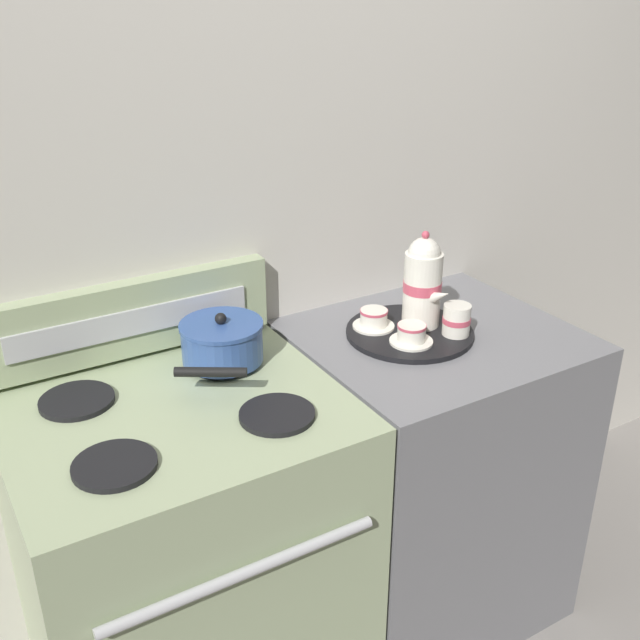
% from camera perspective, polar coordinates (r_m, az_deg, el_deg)
% --- Properties ---
extents(wall_back, '(6.00, 0.05, 2.20)m').
position_cam_1_polar(wall_back, '(1.97, -5.28, 5.47)').
color(wall_back, beige).
rests_on(wall_back, ground).
extents(stove, '(0.73, 0.64, 0.91)m').
position_cam_1_polar(stove, '(1.93, -9.83, -18.09)').
color(stove, '#9EAD84').
rests_on(stove, ground).
extents(control_panel, '(0.72, 0.05, 0.18)m').
position_cam_1_polar(control_panel, '(1.85, -14.34, 0.09)').
color(control_panel, '#9EAD84').
rests_on(control_panel, stove).
extents(side_counter, '(0.70, 0.62, 0.90)m').
position_cam_1_polar(side_counter, '(2.21, 8.18, -11.56)').
color(side_counter, slate).
rests_on(side_counter, ground).
extents(saucepan, '(0.27, 0.30, 0.12)m').
position_cam_1_polar(saucepan, '(1.79, -7.49, -1.67)').
color(saucepan, '#335193').
rests_on(saucepan, stove).
extents(serving_tray, '(0.33, 0.33, 0.01)m').
position_cam_1_polar(serving_tray, '(1.96, 6.84, -0.95)').
color(serving_tray, black).
rests_on(serving_tray, side_counter).
extents(teapot, '(0.10, 0.16, 0.26)m').
position_cam_1_polar(teapot, '(1.95, 7.85, 2.90)').
color(teapot, white).
rests_on(teapot, serving_tray).
extents(teacup_left, '(0.11, 0.11, 0.05)m').
position_cam_1_polar(teacup_left, '(1.96, 4.11, 0.11)').
color(teacup_left, white).
rests_on(teacup_left, serving_tray).
extents(teacup_right, '(0.11, 0.11, 0.05)m').
position_cam_1_polar(teacup_right, '(1.88, 6.99, -1.05)').
color(teacup_right, white).
rests_on(teacup_right, serving_tray).
extents(creamer_jug, '(0.07, 0.07, 0.08)m').
position_cam_1_polar(creamer_jug, '(1.94, 10.36, 0.02)').
color(creamer_jug, white).
rests_on(creamer_jug, serving_tray).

